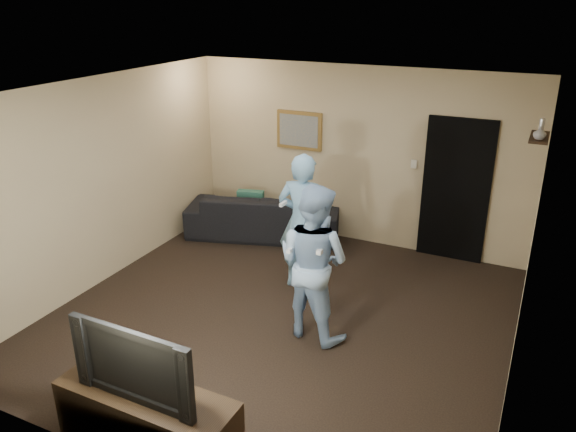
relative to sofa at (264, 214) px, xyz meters
The scene contains 19 objects.
ground 2.45m from the sofa, 57.62° to the right, with size 5.00×5.00×0.00m, color black.
ceiling 3.32m from the sofa, 57.62° to the right, with size 5.00×5.00×0.04m, color silver.
wall_back 1.68m from the sofa, 19.06° to the left, with size 5.00×0.04×2.60m, color tan.
wall_front 4.83m from the sofa, 74.05° to the right, with size 5.00×0.04×2.60m, color tan.
wall_left 2.56m from the sofa, 120.32° to the right, with size 0.04×5.00×2.60m, color tan.
wall_right 4.42m from the sofa, 28.35° to the right, with size 0.04×5.00×2.60m, color tan.
sofa is the anchor object (origin of this frame).
throw_pillow 0.27m from the sofa, behind, with size 0.41×0.13×0.41m, color #1A5042.
painting_frame 1.39m from the sofa, 46.65° to the left, with size 0.72×0.05×0.57m, color olive.
painting_canvas 1.38m from the sofa, 44.77° to the left, with size 0.62×0.01×0.47m, color slate.
doorway 2.86m from the sofa, ahead, with size 0.90×0.06×2.00m, color black.
light_switch 2.39m from the sofa, 11.16° to the left, with size 0.08×0.02×0.12m, color silver.
wall_shelf 4.05m from the sofa, ahead, with size 0.20×0.60×0.03m, color black.
shelf_vase 4.10m from the sofa, ahead, with size 0.14×0.14×0.14m, color #9E9DA2.
shelf_figurine 4.09m from the sofa, ahead, with size 0.06×0.06×0.18m, color white.
tv_console 4.45m from the sofa, 74.52° to the right, with size 1.55×0.50×0.55m, color black.
television 4.48m from the sofa, 74.52° to the right, with size 1.13×0.15×0.65m, color black.
wii_player_left 1.81m from the sofa, 45.79° to the right, with size 0.67×0.53×1.75m.
wii_player_right 2.84m from the sofa, 51.18° to the right, with size 0.96×0.81×1.73m.
Camera 1 is at (2.50, -5.05, 3.51)m, focal length 35.00 mm.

